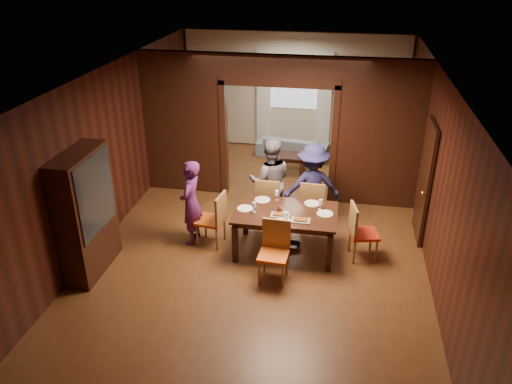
% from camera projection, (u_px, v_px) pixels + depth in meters
% --- Properties ---
extents(floor, '(9.00, 9.00, 0.00)m').
position_uv_depth(floor, '(264.00, 235.00, 9.00)').
color(floor, '#593119').
rests_on(floor, ground).
extents(ceiling, '(5.50, 9.00, 0.02)m').
position_uv_depth(ceiling, '(266.00, 74.00, 7.72)').
color(ceiling, silver).
rests_on(ceiling, room_walls).
extents(room_walls, '(5.52, 9.01, 2.90)m').
position_uv_depth(room_walls, '(280.00, 122.00, 10.00)').
color(room_walls, black).
rests_on(room_walls, floor).
extents(person_purple, '(0.38, 0.56, 1.51)m').
position_uv_depth(person_purple, '(191.00, 203.00, 8.49)').
color(person_purple, '#56205F').
rests_on(person_purple, floor).
extents(person_grey, '(0.89, 0.75, 1.63)m').
position_uv_depth(person_grey, '(270.00, 181.00, 9.11)').
color(person_grey, slate).
rests_on(person_grey, floor).
extents(person_navy, '(1.14, 0.82, 1.60)m').
position_uv_depth(person_navy, '(312.00, 186.00, 8.97)').
color(person_navy, '#1E1D48').
rests_on(person_navy, floor).
extents(sofa, '(1.81, 0.92, 0.51)m').
position_uv_depth(sofa, '(293.00, 146.00, 12.27)').
color(sofa, '#7B95A2').
rests_on(sofa, floor).
extents(serving_bowl, '(0.28, 0.28, 0.07)m').
position_uv_depth(serving_bowl, '(294.00, 207.00, 8.27)').
color(serving_bowl, black).
rests_on(serving_bowl, dining_table).
extents(dining_table, '(1.68, 1.05, 0.76)m').
position_uv_depth(dining_table, '(285.00, 232.00, 8.36)').
color(dining_table, black).
rests_on(dining_table, floor).
extents(coffee_table, '(0.80, 0.50, 0.40)m').
position_uv_depth(coffee_table, '(288.00, 163.00, 11.48)').
color(coffee_table, black).
rests_on(coffee_table, floor).
extents(chair_left, '(0.50, 0.50, 0.97)m').
position_uv_depth(chair_left, '(210.00, 219.00, 8.54)').
color(chair_left, '#C04B12').
rests_on(chair_left, floor).
extents(chair_right, '(0.53, 0.53, 0.97)m').
position_uv_depth(chair_right, '(364.00, 232.00, 8.15)').
color(chair_right, red).
rests_on(chair_right, floor).
extents(chair_far_l, '(0.45, 0.45, 0.97)m').
position_uv_depth(chair_far_l, '(269.00, 200.00, 9.16)').
color(chair_far_l, orange).
rests_on(chair_far_l, floor).
extents(chair_far_r, '(0.46, 0.46, 0.97)m').
position_uv_depth(chair_far_r, '(313.00, 203.00, 9.05)').
color(chair_far_r, '#BE4211').
rests_on(chair_far_r, floor).
extents(chair_near, '(0.46, 0.46, 0.97)m').
position_uv_depth(chair_near, '(274.00, 253.00, 7.58)').
color(chair_near, orange).
rests_on(chair_near, floor).
extents(hutch, '(0.40, 1.20, 2.00)m').
position_uv_depth(hutch, '(86.00, 214.00, 7.63)').
color(hutch, black).
rests_on(hutch, floor).
extents(door_right, '(0.06, 0.90, 2.10)m').
position_uv_depth(door_right, '(425.00, 182.00, 8.55)').
color(door_right, black).
rests_on(door_right, floor).
extents(window_far, '(1.20, 0.03, 1.30)m').
position_uv_depth(window_far, '(294.00, 82.00, 12.17)').
color(window_far, silver).
rests_on(window_far, back_wall).
extents(curtain_left, '(0.35, 0.06, 2.40)m').
position_uv_depth(curtain_left, '(264.00, 99.00, 12.45)').
color(curtain_left, white).
rests_on(curtain_left, back_wall).
extents(curtain_right, '(0.35, 0.06, 2.40)m').
position_uv_depth(curtain_right, '(324.00, 102.00, 12.21)').
color(curtain_right, white).
rests_on(curtain_right, back_wall).
extents(plate_left, '(0.27, 0.27, 0.01)m').
position_uv_depth(plate_left, '(245.00, 208.00, 8.28)').
color(plate_left, silver).
rests_on(plate_left, dining_table).
extents(plate_far_l, '(0.27, 0.27, 0.01)m').
position_uv_depth(plate_far_l, '(262.00, 200.00, 8.57)').
color(plate_far_l, silver).
rests_on(plate_far_l, dining_table).
extents(plate_far_r, '(0.27, 0.27, 0.01)m').
position_uv_depth(plate_far_r, '(312.00, 203.00, 8.44)').
color(plate_far_r, silver).
rests_on(plate_far_r, dining_table).
extents(plate_right, '(0.27, 0.27, 0.01)m').
position_uv_depth(plate_right, '(325.00, 214.00, 8.12)').
color(plate_right, silver).
rests_on(plate_right, dining_table).
extents(plate_near, '(0.27, 0.27, 0.01)m').
position_uv_depth(plate_near, '(283.00, 222.00, 7.88)').
color(plate_near, white).
rests_on(plate_near, dining_table).
extents(platter_a, '(0.30, 0.20, 0.04)m').
position_uv_depth(platter_a, '(280.00, 214.00, 8.07)').
color(platter_a, gray).
rests_on(platter_a, dining_table).
extents(platter_b, '(0.30, 0.20, 0.04)m').
position_uv_depth(platter_b, '(301.00, 220.00, 7.91)').
color(platter_b, gray).
rests_on(platter_b, dining_table).
extents(wineglass_left, '(0.08, 0.08, 0.18)m').
position_uv_depth(wineglass_left, '(254.00, 207.00, 8.14)').
color(wineglass_left, silver).
rests_on(wineglass_left, dining_table).
extents(wineglass_far, '(0.08, 0.08, 0.18)m').
position_uv_depth(wineglass_far, '(277.00, 195.00, 8.53)').
color(wineglass_far, white).
rests_on(wineglass_far, dining_table).
extents(wineglass_right, '(0.08, 0.08, 0.18)m').
position_uv_depth(wineglass_right, '(320.00, 204.00, 8.23)').
color(wineglass_right, white).
rests_on(wineglass_right, dining_table).
extents(tumbler, '(0.07, 0.07, 0.14)m').
position_uv_depth(tumbler, '(286.00, 216.00, 7.91)').
color(tumbler, silver).
rests_on(tumbler, dining_table).
extents(condiment_jar, '(0.08, 0.08, 0.11)m').
position_uv_depth(condiment_jar, '(279.00, 209.00, 8.15)').
color(condiment_jar, '#471E10').
rests_on(condiment_jar, dining_table).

